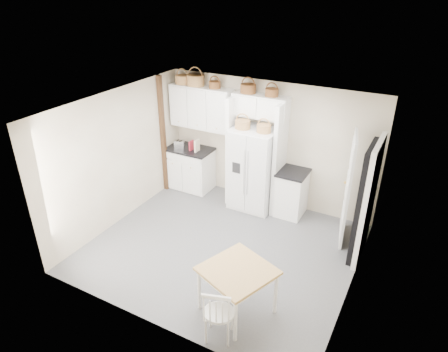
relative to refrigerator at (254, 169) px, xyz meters
The scene contains 29 objects.
floor 1.83m from the refrigerator, 84.67° to the right, with size 4.50×4.50×0.00m, color #515152.
ceiling 2.37m from the refrigerator, 84.67° to the right, with size 4.50×4.50×0.00m, color white.
wall_back 0.60m from the refrigerator, 69.06° to the left, with size 4.50×4.50×0.00m, color tan.
wall_left 2.68m from the refrigerator, 142.56° to the right, with size 4.00×4.00×0.00m, color tan.
wall_right 2.92m from the refrigerator, 33.82° to the right, with size 4.00×4.00×0.00m, color tan.
refrigerator is the anchor object (origin of this frame).
base_cab_left 1.67m from the refrigerator, behind, with size 1.00×0.63×0.93m, color white.
base_cab_right 0.92m from the refrigerator, ahead, with size 0.52×0.63×0.92m, color white.
dining_table 3.04m from the refrigerator, 69.47° to the right, with size 0.90×0.90×0.75m, color olive.
windsor_chair 3.55m from the refrigerator, 72.53° to the right, with size 0.42×0.38×0.86m, color white.
counter_left 1.62m from the refrigerator, behind, with size 1.04×0.67×0.04m, color black.
counter_right 0.83m from the refrigerator, ahead, with size 0.56×0.67×0.04m, color black.
toaster 1.85m from the refrigerator, behind, with size 0.22×0.13×0.15m, color silver.
cookbook_red 1.52m from the refrigerator, behind, with size 0.03×0.15×0.22m, color #AA2232.
cookbook_cream 1.38m from the refrigerator, behind, with size 0.04×0.18×0.26m, color beige.
basket_upper_a 2.40m from the refrigerator, behind, with size 0.31×0.31×0.18m, color #9E6446.
basket_upper_b 2.18m from the refrigerator, behind, with size 0.37×0.37×0.22m, color #9E6446.
basket_upper_c 1.87m from the refrigerator, 167.76° to the left, with size 0.24×0.24×0.14m, color brown.
basket_bridge_a 1.61m from the refrigerator, 141.37° to the left, with size 0.31×0.31×0.17m, color brown.
basket_bridge_b 1.59m from the refrigerator, 45.76° to the left, with size 0.26×0.26×0.15m, color brown.
basket_fridge_a 0.98m from the refrigerator, 156.00° to the right, with size 0.31×0.31×0.16m, color #9E6446.
basket_fridge_b 0.97m from the refrigerator, 24.13° to the right, with size 0.28×0.28×0.15m, color #9E6446.
upper_cabinet 1.72m from the refrigerator, behind, with size 1.40×0.34×0.90m, color white.
bridge_cabinet 1.28m from the refrigerator, 90.00° to the left, with size 1.12×0.34×0.45m, color white.
fridge_panel_left 0.59m from the refrigerator, 169.77° to the left, with size 0.08×0.60×2.30m, color white.
fridge_panel_right 0.59m from the refrigerator, 10.23° to the left, with size 0.08×0.60×2.30m, color white.
trim_post 2.11m from the refrigerator, behind, with size 0.09×0.09×2.60m, color black.
doorway_void 2.39m from the refrigerator, 14.75° to the right, with size 0.18×0.85×2.05m, color black.
door_slab 1.98m from the refrigerator, ahead, with size 0.80×0.04×2.05m, color white.
Camera 1 is at (2.81, -5.12, 4.42)m, focal length 32.00 mm.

